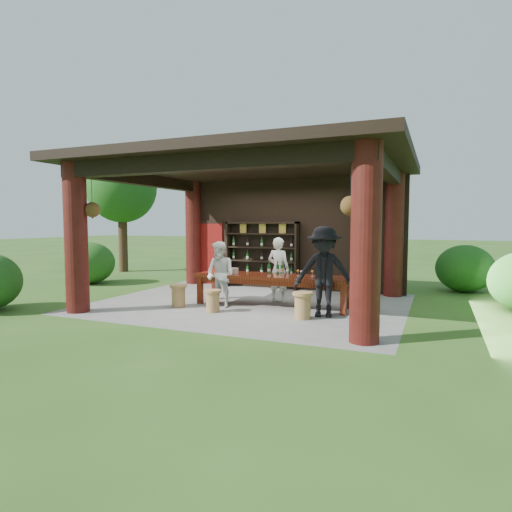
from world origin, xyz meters
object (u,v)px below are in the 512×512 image
at_px(stool_near_left, 213,300).
at_px(stool_near_right, 303,305).
at_px(guest_man, 324,272).
at_px(tasting_table, 273,280).
at_px(napkin_basket, 232,271).
at_px(wine_shelf, 262,255).
at_px(guest_woman, 220,274).
at_px(stool_far_left, 178,295).
at_px(host, 279,270).

distance_m(stool_near_left, stool_near_right, 2.05).
bearing_deg(guest_man, tasting_table, 143.69).
height_order(tasting_table, stool_near_right, tasting_table).
bearing_deg(napkin_basket, stool_near_left, -88.90).
distance_m(wine_shelf, napkin_basket, 2.69).
distance_m(wine_shelf, guest_woman, 3.11).
bearing_deg(stool_near_right, stool_far_left, 178.76).
bearing_deg(guest_woman, stool_far_left, -143.09).
bearing_deg(napkin_basket, host, 39.16).
bearing_deg(napkin_basket, guest_woman, -104.22).
xyz_separation_m(stool_near_left, host, (0.91, 1.78, 0.55)).
bearing_deg(tasting_table, guest_man, -25.21).
bearing_deg(guest_man, wine_shelf, 119.35).
distance_m(host, guest_woman, 1.57).
relative_size(stool_near_right, napkin_basket, 2.15).
xyz_separation_m(guest_woman, guest_man, (2.52, -0.10, 0.18)).
relative_size(wine_shelf, host, 1.41).
xyz_separation_m(tasting_table, guest_woman, (-1.12, -0.56, 0.14)).
xyz_separation_m(stool_near_right, napkin_basket, (-2.07, 0.90, 0.52)).
xyz_separation_m(wine_shelf, guest_woman, (0.20, -3.09, -0.24)).
distance_m(stool_far_left, guest_man, 3.51).
bearing_deg(napkin_basket, stool_near_right, -23.41).
height_order(stool_near_right, guest_woman, guest_woman).
bearing_deg(host, napkin_basket, 47.76).
xyz_separation_m(tasting_table, stool_near_right, (1.06, -1.03, -0.34)).
bearing_deg(host, stool_near_left, 71.52).
bearing_deg(wine_shelf, host, -57.07).
height_order(wine_shelf, host, wine_shelf).
relative_size(wine_shelf, guest_woman, 1.48).
bearing_deg(wine_shelf, stool_near_right, -56.33).
xyz_separation_m(wine_shelf, stool_near_left, (0.33, -3.69, -0.76)).
relative_size(guest_man, napkin_basket, 7.38).
bearing_deg(napkin_basket, stool_far_left, -140.74).
distance_m(stool_near_left, host, 2.08).
bearing_deg(stool_near_left, stool_far_left, 169.28).
xyz_separation_m(wine_shelf, stool_near_right, (2.37, -3.56, -0.72)).
height_order(host, napkin_basket, host).
relative_size(tasting_table, stool_near_right, 6.77).
distance_m(stool_near_right, host, 2.07).
xyz_separation_m(tasting_table, host, (-0.08, 0.62, 0.18)).
bearing_deg(stool_near_left, guest_woman, 101.80).
bearing_deg(guest_man, host, 128.07).
relative_size(stool_far_left, host, 0.33).
relative_size(stool_near_left, stool_near_right, 0.89).
bearing_deg(stool_near_left, tasting_table, 49.61).
height_order(wine_shelf, guest_man, wine_shelf).
xyz_separation_m(stool_near_left, guest_woman, (-0.13, 0.60, 0.51)).
height_order(wine_shelf, stool_far_left, wine_shelf).
xyz_separation_m(guest_man, napkin_basket, (-2.42, 0.52, -0.14)).
distance_m(stool_near_left, guest_man, 2.55).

